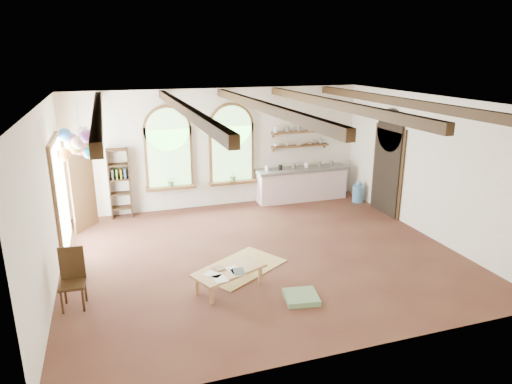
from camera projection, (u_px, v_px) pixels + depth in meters
name	position (u px, v px, depth m)	size (l,w,h in m)	color
floor	(262.00, 254.00, 9.65)	(8.00, 8.00, 0.00)	brown
ceiling_beams	(262.00, 106.00, 8.74)	(6.20, 6.80, 0.18)	#392412
window_left	(169.00, 151.00, 11.87)	(1.30, 0.28, 2.20)	brown
window_right	(232.00, 147.00, 12.37)	(1.30, 0.28, 2.20)	brown
left_doorway	(61.00, 196.00, 9.77)	(0.10, 1.90, 2.50)	brown
right_doorway	(387.00, 172.00, 11.87)	(0.10, 1.30, 2.40)	black
kitchen_counter	(302.00, 184.00, 13.10)	(2.68, 0.62, 0.94)	beige
wall_shelf_lower	(300.00, 146.00, 12.95)	(1.70, 0.24, 0.04)	brown
wall_shelf_upper	(300.00, 132.00, 12.84)	(1.70, 0.24, 0.04)	brown
wall_clock	(339.00, 131.00, 13.29)	(0.32, 0.32, 0.04)	black
bookshelf	(120.00, 183.00, 11.60)	(0.53, 0.32, 1.80)	#392412
coffee_table	(229.00, 272.00, 8.17)	(1.44, 1.08, 0.37)	tan
side_chair	(74.00, 291.00, 7.58)	(0.44, 0.44, 1.02)	#392412
floor_mat	(241.00, 267.00, 9.04)	(1.70, 1.05, 0.02)	tan
floor_cushion	(301.00, 297.00, 7.86)	(0.56, 0.56, 0.10)	#678B5F
water_jug_a	(358.00, 193.00, 12.96)	(0.32, 0.32, 0.62)	#5183AD
water_jug_b	(332.00, 187.00, 13.46)	(0.32, 0.32, 0.63)	#5183AD
balloon_cluster	(81.00, 144.00, 9.15)	(0.86, 0.91, 1.16)	white
table_book	(215.00, 270.00, 8.12)	(0.17, 0.24, 0.02)	olive
tablet	(239.00, 271.00, 8.07)	(0.19, 0.28, 0.01)	black
potted_plant_left	(171.00, 181.00, 12.00)	(0.27, 0.23, 0.30)	#598C4C
potted_plant_right	(233.00, 176.00, 12.51)	(0.27, 0.23, 0.30)	#598C4C
shelf_cup_a	(275.00, 145.00, 12.71)	(0.12, 0.10, 0.10)	white
shelf_cup_b	(287.00, 144.00, 12.81)	(0.10, 0.10, 0.09)	beige
shelf_bowl_a	(298.00, 144.00, 12.92)	(0.22, 0.22, 0.05)	beige
shelf_bowl_b	(310.00, 143.00, 13.03)	(0.20, 0.20, 0.06)	#8C664C
shelf_vase	(321.00, 140.00, 13.11)	(0.18, 0.18, 0.19)	slate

